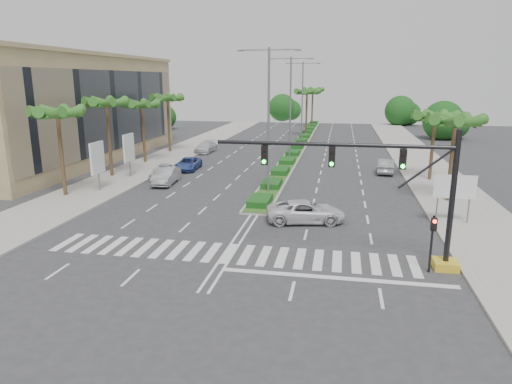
{
  "coord_description": "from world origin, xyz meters",
  "views": [
    {
      "loc": [
        5.91,
        -23.35,
        9.53
      ],
      "look_at": [
        1.08,
        2.54,
        3.0
      ],
      "focal_mm": 32.0,
      "sensor_mm": 36.0,
      "label": 1
    }
  ],
  "objects_px": {
    "car_right": "(386,166)",
    "car_parked_c": "(188,164)",
    "car_parked_d": "(206,147)",
    "car_parked_a": "(163,171)",
    "car_parked_b": "(166,176)",
    "car_crossing": "(306,212)"
  },
  "relations": [
    {
      "from": "car_right",
      "to": "car_parked_c",
      "type": "bearing_deg",
      "value": 12.14
    },
    {
      "from": "car_parked_d",
      "to": "car_right",
      "type": "distance_m",
      "value": 24.54
    },
    {
      "from": "car_parked_a",
      "to": "car_parked_d",
      "type": "relative_size",
      "value": 0.86
    },
    {
      "from": "car_parked_b",
      "to": "car_crossing",
      "type": "height_order",
      "value": "car_parked_b"
    },
    {
      "from": "car_parked_c",
      "to": "car_crossing",
      "type": "relative_size",
      "value": 0.89
    },
    {
      "from": "car_parked_c",
      "to": "car_parked_d",
      "type": "relative_size",
      "value": 0.97
    },
    {
      "from": "car_crossing",
      "to": "car_right",
      "type": "height_order",
      "value": "car_right"
    },
    {
      "from": "car_parked_a",
      "to": "car_crossing",
      "type": "bearing_deg",
      "value": -39.91
    },
    {
      "from": "car_parked_a",
      "to": "car_parked_b",
      "type": "bearing_deg",
      "value": -63.5
    },
    {
      "from": "car_parked_b",
      "to": "car_parked_d",
      "type": "distance_m",
      "value": 19.01
    },
    {
      "from": "car_parked_a",
      "to": "car_parked_d",
      "type": "height_order",
      "value": "car_parked_a"
    },
    {
      "from": "car_right",
      "to": "car_crossing",
      "type": "bearing_deg",
      "value": 75.64
    },
    {
      "from": "car_parked_c",
      "to": "car_parked_d",
      "type": "xyz_separation_m",
      "value": [
        -1.62,
        12.02,
        0.05
      ]
    },
    {
      "from": "car_parked_b",
      "to": "car_parked_d",
      "type": "xyz_separation_m",
      "value": [
        -1.84,
        18.92,
        -0.06
      ]
    },
    {
      "from": "car_parked_b",
      "to": "car_parked_a",
      "type": "bearing_deg",
      "value": 114.37
    },
    {
      "from": "car_parked_a",
      "to": "car_crossing",
      "type": "relative_size",
      "value": 0.79
    },
    {
      "from": "car_parked_a",
      "to": "car_parked_c",
      "type": "distance_m",
      "value": 4.75
    },
    {
      "from": "car_parked_b",
      "to": "car_parked_d",
      "type": "height_order",
      "value": "car_parked_b"
    },
    {
      "from": "car_parked_c",
      "to": "car_right",
      "type": "height_order",
      "value": "car_right"
    },
    {
      "from": "car_parked_d",
      "to": "car_right",
      "type": "relative_size",
      "value": 1.07
    },
    {
      "from": "car_parked_a",
      "to": "car_crossing",
      "type": "distance_m",
      "value": 18.95
    },
    {
      "from": "car_crossing",
      "to": "car_right",
      "type": "bearing_deg",
      "value": -31.61
    }
  ]
}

